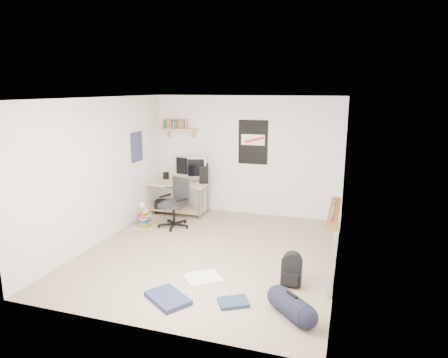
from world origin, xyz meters
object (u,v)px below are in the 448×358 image
(office_chair, at_px, (173,202))
(backpack, at_px, (292,272))
(duffel_bag, at_px, (291,306))
(book_stack, at_px, (145,219))
(desk, at_px, (175,197))

(office_chair, height_order, backpack, office_chair)
(duffel_bag, bearing_deg, backpack, 142.44)
(duffel_bag, bearing_deg, office_chair, -178.91)
(backpack, distance_m, book_stack, 3.44)
(backpack, distance_m, duffel_bag, 0.77)
(desk, bearing_deg, duffel_bag, -58.04)
(desk, xyz_separation_m, book_stack, (-0.22, -0.95, -0.21))
(desk, bearing_deg, office_chair, -78.36)
(desk, bearing_deg, book_stack, -113.59)
(office_chair, height_order, duffel_bag, office_chair)
(backpack, bearing_deg, desk, 137.21)
(backpack, bearing_deg, book_stack, 151.76)
(book_stack, bearing_deg, backpack, -26.40)
(desk, distance_m, duffel_bag, 4.41)
(office_chair, bearing_deg, desk, 136.58)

